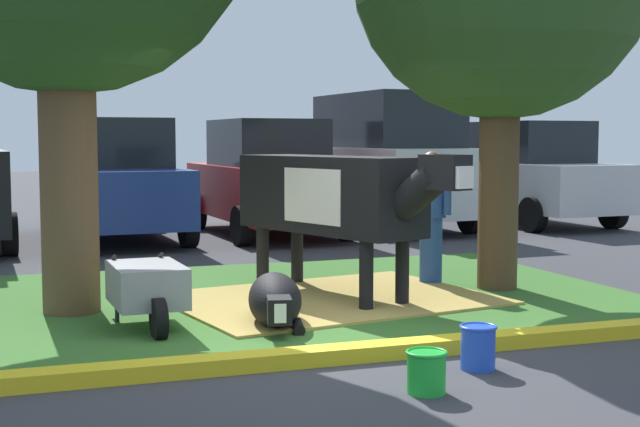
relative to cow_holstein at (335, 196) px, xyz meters
The scene contains 14 objects.
ground_plane 2.22m from the cow_holstein, 112.27° to the right, with size 80.00×80.00×0.00m, color #38383D.
grass_island 1.17m from the cow_holstein, 150.64° to the left, with size 7.12×5.07×0.02m, color #386B28.
curb_yellow 2.71m from the cow_holstein, 98.72° to the right, with size 8.32×0.24×0.12m, color yellow.
hay_bedding 1.08m from the cow_holstein, 135.47° to the right, with size 3.20×2.40×0.04m, color tan.
cow_holstein is the anchor object (origin of this frame).
calf_lying 1.70m from the cow_holstein, 132.15° to the right, with size 0.72×1.33×0.48m.
person_handler 1.47m from the cow_holstein, 19.50° to the left, with size 0.34×0.48×1.55m.
wheelbarrow 2.35m from the cow_holstein, 158.74° to the right, with size 0.64×1.61×0.63m.
bucket_green 3.63m from the cow_holstein, 100.32° to the right, with size 0.29×0.29×0.29m.
bucket_blue 3.16m from the cow_holstein, 89.89° to the right, with size 0.28×0.28×0.33m.
sedan_blue 6.56m from the cow_holstein, 103.76° to the left, with size 2.18×4.48×2.02m.
sedan_red 6.40m from the cow_holstein, 80.46° to the left, with size 2.18×4.48×2.02m.
suv_black 7.55m from the cow_holstein, 62.43° to the left, with size 2.29×4.68×2.52m.
sedan_silver 9.20m from the cow_holstein, 45.09° to the left, with size 2.18×4.48×2.02m.
Camera 1 is at (-2.51, -6.94, 1.71)m, focal length 49.98 mm.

